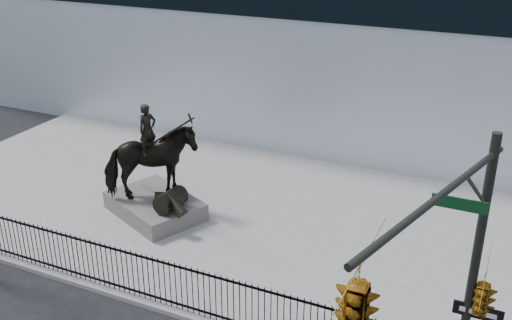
% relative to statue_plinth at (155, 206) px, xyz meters
% --- Properties ---
extents(plaza, '(30.00, 12.00, 0.15)m').
position_rel_statue_plinth_xyz_m(plaza, '(4.24, 1.34, -0.40)').
color(plaza, gray).
rests_on(plaza, ground).
extents(building, '(44.00, 14.00, 9.00)m').
position_rel_statue_plinth_xyz_m(building, '(4.24, 14.34, 4.03)').
color(building, silver).
rests_on(building, ground).
extents(picket_fence, '(22.10, 0.10, 1.50)m').
position_rel_statue_plinth_xyz_m(picket_fence, '(4.24, -4.41, 0.43)').
color(picket_fence, black).
rests_on(picket_fence, plaza).
extents(statue_plinth, '(4.08, 3.55, 0.64)m').
position_rel_statue_plinth_xyz_m(statue_plinth, '(0.00, 0.00, 0.00)').
color(statue_plinth, '#595751').
rests_on(statue_plinth, plaza).
extents(equestrian_statue, '(4.03, 3.42, 3.72)m').
position_rel_statue_plinth_xyz_m(equestrian_statue, '(0.06, -0.03, 1.66)').
color(equestrian_statue, black).
rests_on(equestrian_statue, statue_plinth).
extents(traffic_signal_right, '(2.17, 6.86, 7.00)m').
position_rel_statue_plinth_xyz_m(traffic_signal_right, '(10.70, -7.66, 4.38)').
color(traffic_signal_right, black).
rests_on(traffic_signal_right, ground).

